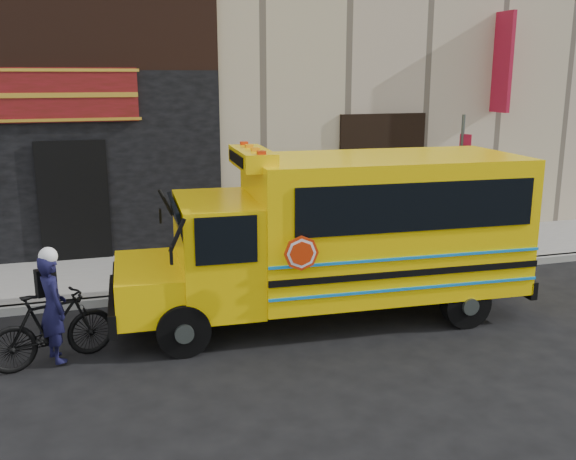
# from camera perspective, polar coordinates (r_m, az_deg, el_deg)

# --- Properties ---
(ground) EXTENTS (120.00, 120.00, 0.00)m
(ground) POSITION_cam_1_polar(r_m,az_deg,el_deg) (10.08, 0.22, -10.07)
(ground) COLOR black
(ground) RESTS_ON ground
(curb) EXTENTS (40.00, 0.20, 0.15)m
(curb) POSITION_cam_1_polar(r_m,az_deg,el_deg) (12.40, -3.31, -5.12)
(curb) COLOR gray
(curb) RESTS_ON ground
(sidewalk) EXTENTS (40.00, 3.00, 0.15)m
(sidewalk) POSITION_cam_1_polar(r_m,az_deg,el_deg) (13.79, -4.77, -3.19)
(sidewalk) COLOR slate
(sidewalk) RESTS_ON ground
(building) EXTENTS (20.00, 10.70, 12.00)m
(building) POSITION_cam_1_polar(r_m,az_deg,el_deg) (19.58, -9.42, 19.52)
(building) COLOR tan
(building) RESTS_ON sidewalk
(school_bus) EXTENTS (6.99, 2.51, 2.92)m
(school_bus) POSITION_cam_1_polar(r_m,az_deg,el_deg) (10.78, 5.17, -0.08)
(school_bus) COLOR black
(school_bus) RESTS_ON ground
(sign_pole) EXTENTS (0.13, 0.27, 3.24)m
(sign_pole) POSITION_cam_1_polar(r_m,az_deg,el_deg) (14.35, 15.06, 4.06)
(sign_pole) COLOR #47504B
(sign_pole) RESTS_ON ground
(bicycle) EXTENTS (1.87, 1.08, 1.08)m
(bicycle) POSITION_cam_1_polar(r_m,az_deg,el_deg) (9.83, -20.26, -8.17)
(bicycle) COLOR black
(bicycle) RESTS_ON ground
(cyclist) EXTENTS (0.57, 0.67, 1.57)m
(cyclist) POSITION_cam_1_polar(r_m,az_deg,el_deg) (9.75, -20.16, -6.81)
(cyclist) COLOR #121134
(cyclist) RESTS_ON ground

